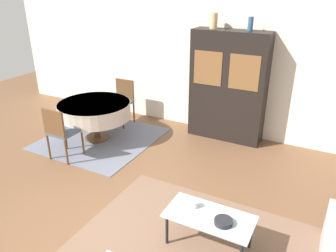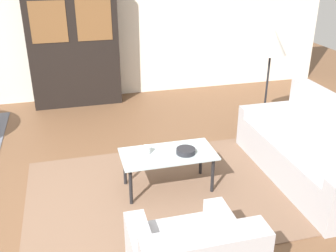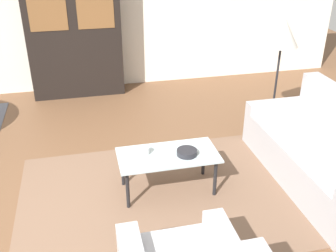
{
  "view_description": "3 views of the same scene",
  "coord_description": "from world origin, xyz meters",
  "px_view_note": "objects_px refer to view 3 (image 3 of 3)",
  "views": [
    {
      "loc": [
        2.2,
        -2.38,
        2.85
      ],
      "look_at": [
        0.2,
        1.4,
        0.95
      ],
      "focal_mm": 35.0,
      "sensor_mm": 36.0,
      "label": 1
    },
    {
      "loc": [
        0.31,
        -3.08,
        2.41
      ],
      "look_at": [
        1.23,
        0.44,
        0.75
      ],
      "focal_mm": 42.0,
      "sensor_mm": 36.0,
      "label": 2
    },
    {
      "loc": [
        0.48,
        -2.81,
        2.46
      ],
      "look_at": [
        1.23,
        0.44,
        0.75
      ],
      "focal_mm": 42.0,
      "sensor_mm": 36.0,
      "label": 3
    }
  ],
  "objects_px": {
    "couch": "(327,155)",
    "display_cabinet": "(74,30)",
    "cup": "(145,150)",
    "coffee_table": "(168,158)",
    "floor_lamp": "(282,36)",
    "bowl": "(187,152)"
  },
  "relations": [
    {
      "from": "couch",
      "to": "cup",
      "type": "relative_size",
      "value": 21.83
    },
    {
      "from": "couch",
      "to": "bowl",
      "type": "relative_size",
      "value": 9.81
    },
    {
      "from": "couch",
      "to": "display_cabinet",
      "type": "relative_size",
      "value": 0.96
    },
    {
      "from": "display_cabinet",
      "to": "floor_lamp",
      "type": "bearing_deg",
      "value": -36.67
    },
    {
      "from": "coffee_table",
      "to": "cup",
      "type": "height_order",
      "value": "cup"
    },
    {
      "from": "cup",
      "to": "couch",
      "type": "bearing_deg",
      "value": -7.0
    },
    {
      "from": "coffee_table",
      "to": "bowl",
      "type": "distance_m",
      "value": 0.2
    },
    {
      "from": "coffee_table",
      "to": "couch",
      "type": "bearing_deg",
      "value": -5.87
    },
    {
      "from": "display_cabinet",
      "to": "bowl",
      "type": "bearing_deg",
      "value": -71.77
    },
    {
      "from": "coffee_table",
      "to": "display_cabinet",
      "type": "height_order",
      "value": "display_cabinet"
    },
    {
      "from": "display_cabinet",
      "to": "cup",
      "type": "xyz_separation_m",
      "value": [
        0.58,
        -2.86,
        -0.56
      ]
    },
    {
      "from": "bowl",
      "to": "coffee_table",
      "type": "bearing_deg",
      "value": 164.33
    },
    {
      "from": "couch",
      "to": "display_cabinet",
      "type": "distance_m",
      "value": 4.04
    },
    {
      "from": "coffee_table",
      "to": "cup",
      "type": "distance_m",
      "value": 0.24
    },
    {
      "from": "cup",
      "to": "display_cabinet",
      "type": "bearing_deg",
      "value": 101.46
    },
    {
      "from": "bowl",
      "to": "cup",
      "type": "bearing_deg",
      "value": 164.48
    },
    {
      "from": "display_cabinet",
      "to": "bowl",
      "type": "height_order",
      "value": "display_cabinet"
    },
    {
      "from": "couch",
      "to": "cup",
      "type": "bearing_deg",
      "value": 83.0
    },
    {
      "from": "coffee_table",
      "to": "floor_lamp",
      "type": "distance_m",
      "value": 2.18
    },
    {
      "from": "couch",
      "to": "bowl",
      "type": "bearing_deg",
      "value": 85.33
    },
    {
      "from": "display_cabinet",
      "to": "bowl",
      "type": "distance_m",
      "value": 3.18
    },
    {
      "from": "coffee_table",
      "to": "cup",
      "type": "xyz_separation_m",
      "value": [
        -0.22,
        0.06,
        0.09
      ]
    }
  ]
}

